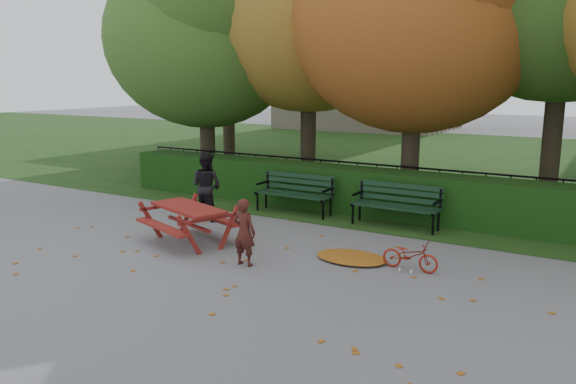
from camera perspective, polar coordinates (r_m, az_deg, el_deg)
The scene contains 14 objects.
ground at distance 9.11m, azimuth -3.92°, elevation -7.71°, with size 90.00×90.00×0.00m, color gray.
grass_strip at distance 21.83m, azimuth 17.56°, elevation 2.98°, with size 90.00×90.00×0.00m, color #173411.
building_left at distance 36.16m, azimuth 8.42°, elevation 18.39°, with size 10.00×7.00×15.00m, color #BCAA91.
hedge at distance 12.81m, azimuth 7.61°, elevation 0.11°, with size 13.00×0.90×1.00m, color black.
iron_fence at distance 13.53m, azimuth 8.96°, elevation 0.82°, with size 14.00×0.04×1.02m.
tree_a at distance 16.27m, azimuth -8.12°, elevation 16.68°, with size 5.88×5.60×7.48m.
bench_left at distance 12.68m, azimuth 0.77°, elevation 0.18°, with size 1.80×0.57×0.88m.
bench_right at distance 11.68m, azimuth 11.00°, elevation -0.99°, with size 1.80×0.57×0.88m.
picnic_table at distance 10.46m, azimuth -10.09°, elevation -2.27°, with size 1.96×1.76×0.79m.
leaf_pile at distance 9.54m, azimuth 6.46°, elevation -6.60°, with size 1.22×0.85×0.08m, color brown.
leaf_scatter at distance 9.34m, azimuth -2.86°, elevation -7.17°, with size 9.00×5.70×0.01m, color brown, non-canonical shape.
child at distance 9.10m, azimuth -4.47°, elevation -4.08°, with size 0.41×0.27×1.11m, color #451A16.
adult at distance 12.13m, azimuth -8.29°, elevation 0.60°, with size 0.71×0.56×1.47m, color black.
bicycle at distance 9.14m, azimuth 12.31°, elevation -6.33°, with size 0.32×0.91×0.48m, color maroon.
Camera 1 is at (4.95, -7.05, 2.96)m, focal length 35.00 mm.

